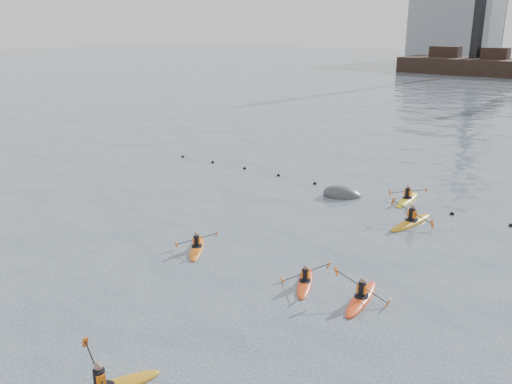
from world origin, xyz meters
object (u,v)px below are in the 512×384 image
kayaker_3 (411,221)px  mooring_buoy (343,196)px  kayaker_0 (305,282)px  kayaker_2 (197,247)px  kayaker_4 (361,298)px  kayaker_5 (407,199)px

kayaker_3 → mooring_buoy: size_ratio=1.52×
kayaker_0 → mooring_buoy: 11.93m
kayaker_2 → kayaker_4: (8.23, 0.36, 0.01)m
kayaker_0 → kayaker_4: kayaker_4 is taller
kayaker_0 → kayaker_2: (-5.84, -0.16, 0.00)m
kayaker_0 → kayaker_2: size_ratio=1.03×
kayaker_0 → kayaker_2: kayaker_0 is taller
kayaker_2 → kayaker_4: bearing=-34.5°
kayaker_3 → kayaker_5: size_ratio=1.10×
kayaker_2 → kayaker_5: bearing=32.6°
kayaker_0 → kayaker_3: kayaker_3 is taller
kayaker_5 → kayaker_0: bearing=-90.4°
kayaker_2 → kayaker_5: (4.75, 12.77, 0.01)m
kayaker_3 → kayaker_4: size_ratio=1.14×
kayaker_4 → mooring_buoy: 12.85m
kayaker_2 → mooring_buoy: 11.30m
kayaker_2 → mooring_buoy: bearing=46.1°
mooring_buoy → kayaker_4: bearing=-57.7°
kayaker_2 → mooring_buoy: (1.36, 11.21, -0.09)m
kayaker_4 → mooring_buoy: kayaker_4 is taller
kayaker_3 → kayaker_2: bearing=-116.9°
kayaker_0 → kayaker_4: (2.40, 0.20, 0.01)m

